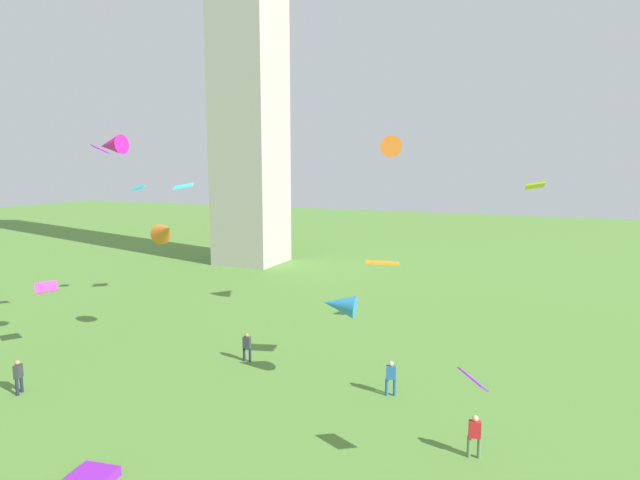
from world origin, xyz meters
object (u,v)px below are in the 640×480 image
Objects in this scene: kite_flying_4 at (165,231)px; kite_flying_6 at (393,149)px; kite_flying_3 at (339,305)px; kite_flying_10 at (100,149)px; person_1 at (475,434)px; person_3 at (247,345)px; person_0 at (391,376)px; kite_flying_0 at (184,186)px; kite_flying_1 at (535,186)px; kite_flying_8 at (138,188)px; kite_flying_2 at (111,145)px; person_2 at (18,375)px; kite_flying_7 at (382,263)px; kite_flying_5 at (46,287)px; monument_obelisk at (247,1)px; kite_flying_9 at (473,379)px.

kite_flying_6 reaches higher than kite_flying_4.
kite_flying_10 reaches higher than kite_flying_3.
person_3 is at bearing 146.86° from person_1.
person_0 is 22.58m from kite_flying_0.
kite_flying_4 is at bearing -86.84° from kite_flying_0.
kite_flying_0 is 0.76× the size of kite_flying_6.
kite_flying_1 reaches higher than kite_flying_8.
kite_flying_8 is (-3.07, -1.47, -0.12)m from kite_flying_0.
kite_flying_2 is at bearing 167.22° from person_1.
person_2 is at bearing -110.45° from kite_flying_0.
kite_flying_8 is at bearing 146.49° from kite_flying_7.
monument_obelisk is at bearing -135.66° from kite_flying_5.
kite_flying_0 is at bearing -3.89° from kite_flying_6.
monument_obelisk is 49.07× the size of kite_flying_8.
kite_flying_5 is at bearing -99.09° from kite_flying_2.
kite_flying_3 is (14.38, 6.33, 3.49)m from person_2.
kite_flying_9 is 24.86m from kite_flying_10.
kite_flying_8 is at bearing 147.51° from person_3.
person_3 is at bearing 48.74° from kite_flying_6.
kite_flying_4 is at bearing -43.10° from person_2.
kite_flying_3 is 1.53× the size of kite_flying_8.
monument_obelisk is 32.97× the size of person_0.
person_2 is at bearing -169.70° from kite_flying_7.
person_0 is 1.10× the size of kite_flying_1.
person_1 is 0.88× the size of kite_flying_7.
kite_flying_8 is at bearing 3.44° from kite_flying_9.
person_2 is 1.08× the size of kite_flying_1.
kite_flying_9 is at bearing 81.04° from kite_flying_2.
kite_flying_1 reaches higher than kite_flying_9.
kite_flying_1 is 21.74m from kite_flying_4.
kite_flying_9 is at bearing 105.67° from kite_flying_6.
kite_flying_1 is 1.54× the size of kite_flying_10.
kite_flying_7 is (2.00, -8.94, -5.91)m from kite_flying_6.
kite_flying_4 is (-14.01, 0.80, 6.31)m from person_0.
kite_flying_8 reaches higher than person_3.
kite_flying_3 is at bearing -58.09° from kite_flying_0.
kite_flying_8 is (-7.95, 6.65, 2.14)m from kite_flying_4.
kite_flying_8 is 30.33m from kite_flying_9.
kite_flying_0 reaches higher than kite_flying_8.
kite_flying_1 is at bearing -35.35° from kite_flying_4.
kite_flying_5 is 1.24× the size of kite_flying_9.
kite_flying_7 is 1.80× the size of kite_flying_9.
person_1 is at bearing -72.96° from kite_flying_4.
kite_flying_10 is (6.08, -27.55, -16.65)m from monument_obelisk.
kite_flying_3 is at bearing -145.99° from kite_flying_7.
kite_flying_5 is 8.62m from kite_flying_10.
kite_flying_10 reaches higher than person_2.
monument_obelisk is 33.47× the size of person_1.
kite_flying_8 is at bearing -142.68° from kite_flying_2.
person_2 is 18.21m from kite_flying_0.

